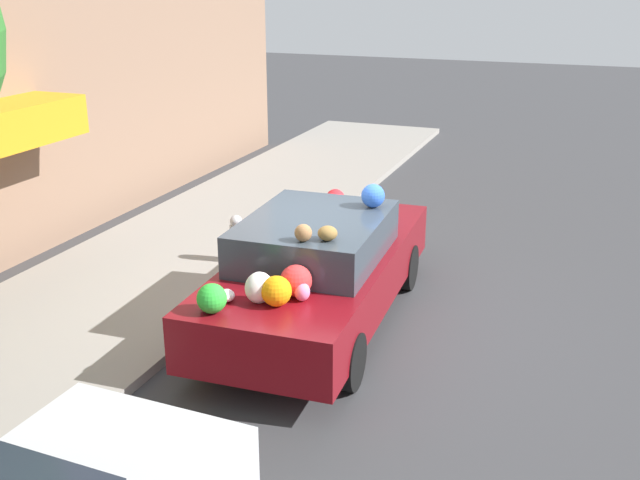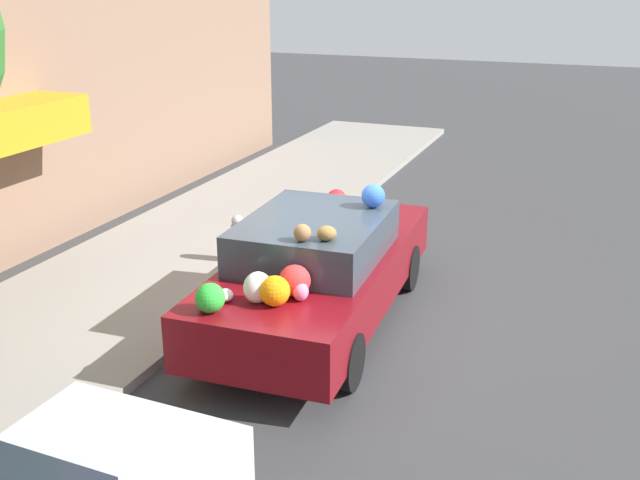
# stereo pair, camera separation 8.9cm
# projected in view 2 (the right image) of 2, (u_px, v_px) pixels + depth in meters

# --- Properties ---
(ground_plane) EXTENTS (60.00, 60.00, 0.00)m
(ground_plane) POSITION_uv_depth(u_px,v_px,m) (313.00, 321.00, 9.32)
(ground_plane) COLOR #38383A
(sidewalk_curb) EXTENTS (24.00, 3.20, 0.12)m
(sidewalk_curb) POSITION_uv_depth(u_px,v_px,m) (131.00, 285.00, 10.25)
(sidewalk_curb) COLOR gray
(sidewalk_curb) RESTS_ON ground
(fire_hydrant) EXTENTS (0.20, 0.20, 0.70)m
(fire_hydrant) POSITION_uv_depth(u_px,v_px,m) (238.00, 238.00, 10.82)
(fire_hydrant) COLOR #B2B2B7
(fire_hydrant) RESTS_ON sidewalk_curb
(art_car) EXTENTS (4.53, 1.95, 1.70)m
(art_car) POSITION_uv_depth(u_px,v_px,m) (319.00, 267.00, 8.99)
(art_car) COLOR maroon
(art_car) RESTS_ON ground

